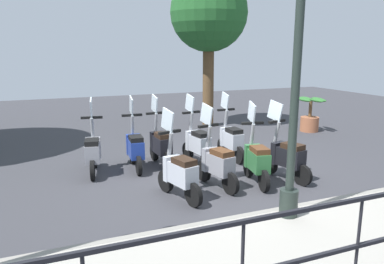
% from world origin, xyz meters
% --- Properties ---
extents(ground_plane, '(28.00, 28.00, 0.00)m').
position_xyz_m(ground_plane, '(0.00, 0.00, 0.00)').
color(ground_plane, '#38383D').
extents(promenade_walkway, '(2.20, 20.00, 0.15)m').
position_xyz_m(promenade_walkway, '(-3.15, 0.00, 0.07)').
color(promenade_walkway, '#A39E93').
rests_on(promenade_walkway, ground_plane).
extents(lamp_post_near, '(0.26, 0.90, 4.36)m').
position_xyz_m(lamp_post_near, '(-2.40, 0.04, 2.08)').
color(lamp_post_near, '#232D28').
rests_on(lamp_post_near, promenade_walkway).
extents(tree_distant, '(2.44, 2.44, 4.86)m').
position_xyz_m(tree_distant, '(4.60, -1.86, 3.58)').
color(tree_distant, brown).
rests_on(tree_distant, ground_plane).
extents(potted_palm, '(1.06, 0.66, 1.05)m').
position_xyz_m(potted_palm, '(2.68, -4.47, 0.45)').
color(potted_palm, '#9E5B3D').
rests_on(potted_palm, ground_plane).
extents(scooter_near_0, '(1.21, 0.52, 1.54)m').
position_xyz_m(scooter_near_0, '(-0.75, -1.10, 0.48)').
color(scooter_near_0, black).
rests_on(scooter_near_0, ground_plane).
extents(scooter_near_1, '(1.22, 0.48, 1.54)m').
position_xyz_m(scooter_near_1, '(-0.74, -0.43, 0.48)').
color(scooter_near_1, black).
rests_on(scooter_near_1, ground_plane).
extents(scooter_near_2, '(1.22, 0.49, 1.54)m').
position_xyz_m(scooter_near_2, '(-0.64, 0.35, 0.48)').
color(scooter_near_2, black).
rests_on(scooter_near_2, ground_plane).
extents(scooter_near_3, '(1.21, 0.52, 1.54)m').
position_xyz_m(scooter_near_3, '(-0.88, 1.18, 0.48)').
color(scooter_near_3, black).
rests_on(scooter_near_3, ground_plane).
extents(scooter_far_0, '(1.23, 0.44, 1.54)m').
position_xyz_m(scooter_far_0, '(0.90, -0.76, 0.48)').
color(scooter_far_0, black).
rests_on(scooter_far_0, ground_plane).
extents(scooter_far_1, '(1.23, 0.46, 1.54)m').
position_xyz_m(scooter_far_1, '(0.86, 0.10, 0.48)').
color(scooter_far_1, black).
rests_on(scooter_far_1, ground_plane).
extents(scooter_far_2, '(1.23, 0.44, 1.54)m').
position_xyz_m(scooter_far_2, '(1.07, 0.90, 0.48)').
color(scooter_far_2, black).
rests_on(scooter_far_2, ground_plane).
extents(scooter_far_3, '(1.23, 0.44, 1.54)m').
position_xyz_m(scooter_far_3, '(1.00, 1.48, 0.48)').
color(scooter_far_3, black).
rests_on(scooter_far_3, ground_plane).
extents(scooter_far_4, '(1.22, 0.48, 1.54)m').
position_xyz_m(scooter_far_4, '(1.03, 2.35, 0.48)').
color(scooter_far_4, black).
rests_on(scooter_far_4, ground_plane).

